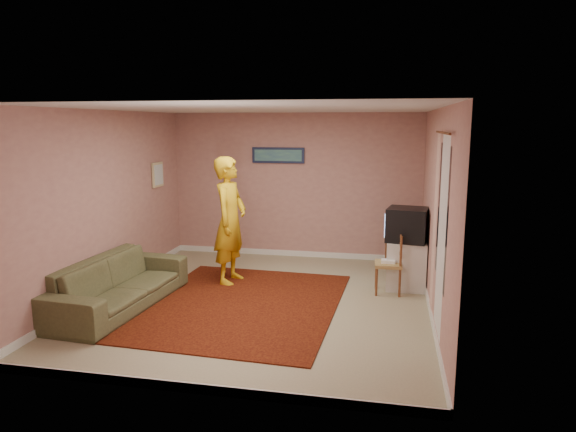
% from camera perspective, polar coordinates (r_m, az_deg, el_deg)
% --- Properties ---
extents(ground, '(5.00, 5.00, 0.00)m').
position_cam_1_polar(ground, '(7.17, -2.95, -9.44)').
color(ground, tan).
rests_on(ground, ground).
extents(wall_back, '(4.50, 0.02, 2.60)m').
position_cam_1_polar(wall_back, '(9.26, 0.77, 3.35)').
color(wall_back, tan).
rests_on(wall_back, ground).
extents(wall_front, '(4.50, 0.02, 2.60)m').
position_cam_1_polar(wall_front, '(4.51, -10.90, -4.26)').
color(wall_front, tan).
rests_on(wall_front, ground).
extents(wall_left, '(0.02, 5.00, 2.60)m').
position_cam_1_polar(wall_left, '(7.71, -19.49, 1.35)').
color(wall_left, tan).
rests_on(wall_left, ground).
extents(wall_right, '(0.02, 5.00, 2.60)m').
position_cam_1_polar(wall_right, '(6.66, 16.07, 0.21)').
color(wall_right, tan).
rests_on(wall_right, ground).
extents(ceiling, '(4.50, 5.00, 0.02)m').
position_cam_1_polar(ceiling, '(6.75, -3.15, 11.81)').
color(ceiling, silver).
rests_on(ceiling, wall_back).
extents(baseboard_back, '(4.50, 0.02, 0.10)m').
position_cam_1_polar(baseboard_back, '(9.48, 0.74, -4.17)').
color(baseboard_back, silver).
rests_on(baseboard_back, ground).
extents(baseboard_front, '(4.50, 0.02, 0.10)m').
position_cam_1_polar(baseboard_front, '(4.98, -10.34, -18.30)').
color(baseboard_front, silver).
rests_on(baseboard_front, ground).
extents(baseboard_left, '(0.02, 5.00, 0.10)m').
position_cam_1_polar(baseboard_left, '(7.98, -18.89, -7.55)').
color(baseboard_left, silver).
rests_on(baseboard_left, ground).
extents(baseboard_right, '(0.02, 5.00, 0.10)m').
position_cam_1_polar(baseboard_right, '(6.98, 15.47, -9.94)').
color(baseboard_right, silver).
rests_on(baseboard_right, ground).
extents(window, '(0.01, 1.10, 1.50)m').
position_cam_1_polar(window, '(5.75, 16.80, 0.15)').
color(window, black).
rests_on(window, wall_right).
extents(curtain_sheer, '(0.01, 0.75, 2.10)m').
position_cam_1_polar(curtain_sheer, '(5.64, 16.70, -2.11)').
color(curtain_sheer, white).
rests_on(curtain_sheer, wall_right).
extents(curtain_floral, '(0.01, 0.35, 2.10)m').
position_cam_1_polar(curtain_floral, '(6.32, 15.99, -0.77)').
color(curtain_floral, beige).
rests_on(curtain_floral, wall_right).
extents(curtain_rod, '(0.02, 1.40, 0.02)m').
position_cam_1_polar(curtain_rod, '(5.66, 16.81, 8.86)').
color(curtain_rod, brown).
rests_on(curtain_rod, wall_right).
extents(picture_back, '(0.95, 0.04, 0.28)m').
position_cam_1_polar(picture_back, '(9.24, -1.10, 6.76)').
color(picture_back, '#161E3D').
rests_on(picture_back, wall_back).
extents(picture_left, '(0.04, 0.38, 0.42)m').
position_cam_1_polar(picture_left, '(9.06, -14.26, 4.47)').
color(picture_left, beige).
rests_on(picture_left, wall_left).
extents(area_rug, '(2.69, 3.30, 0.02)m').
position_cam_1_polar(area_rug, '(7.06, -5.23, -9.71)').
color(area_rug, black).
rests_on(area_rug, ground).
extents(tv_cabinet, '(0.56, 0.51, 0.72)m').
position_cam_1_polar(tv_cabinet, '(7.80, 12.95, -5.29)').
color(tv_cabinet, silver).
rests_on(tv_cabinet, ground).
extents(crt_tv, '(0.65, 0.60, 0.49)m').
position_cam_1_polar(crt_tv, '(7.66, 13.08, -0.94)').
color(crt_tv, black).
rests_on(crt_tv, tv_cabinet).
extents(chair_a, '(0.49, 0.48, 0.50)m').
position_cam_1_polar(chair_a, '(8.84, 12.27, -2.04)').
color(chair_a, tan).
rests_on(chair_a, ground).
extents(dvd_player, '(0.40, 0.31, 0.06)m').
position_cam_1_polar(dvd_player, '(8.85, 12.25, -2.42)').
color(dvd_player, '#A8A7AC').
rests_on(dvd_player, chair_a).
extents(blue_throw, '(0.45, 0.06, 0.47)m').
position_cam_1_polar(blue_throw, '(8.90, 12.30, -0.76)').
color(blue_throw, '#83A7D6').
rests_on(blue_throw, chair_a).
extents(chair_b, '(0.39, 0.41, 0.48)m').
position_cam_1_polar(chair_b, '(7.49, 11.10, -4.45)').
color(chair_b, tan).
rests_on(chair_b, ground).
extents(game_console, '(0.20, 0.15, 0.04)m').
position_cam_1_polar(game_console, '(7.51, 11.08, -4.95)').
color(game_console, white).
rests_on(game_console, chair_b).
extents(sofa, '(1.05, 2.32, 0.66)m').
position_cam_1_polar(sofa, '(7.19, -18.33, -7.12)').
color(sofa, brown).
rests_on(sofa, ground).
extents(person, '(0.53, 0.75, 1.93)m').
position_cam_1_polar(person, '(7.81, -6.45, -0.50)').
color(person, gold).
rests_on(person, ground).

